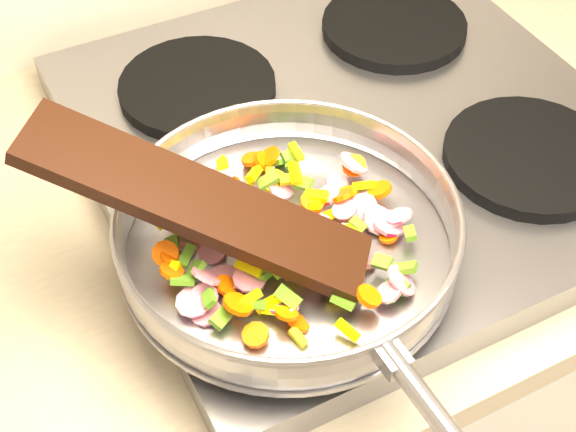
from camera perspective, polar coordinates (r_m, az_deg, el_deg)
name	(u,v)px	position (r m, az deg, el deg)	size (l,w,h in m)	color
cooktop	(355,138)	(0.95, 4.75, 5.54)	(0.60, 0.60, 0.04)	#939399
grate_fl	(306,244)	(0.80, 1.27, -1.99)	(0.19, 0.19, 0.02)	black
grate_fr	(529,156)	(0.93, 16.79, 4.09)	(0.19, 0.19, 0.02)	black
grate_bl	(197,87)	(0.99, -6.46, 9.10)	(0.19, 0.19, 0.02)	black
grate_br	(394,26)	(1.09, 7.56, 13.23)	(0.19, 0.19, 0.02)	black
saute_pan	(289,231)	(0.76, 0.08, -1.05)	(0.37, 0.54, 0.06)	#9E9EA5
vegetable_heap	(280,232)	(0.77, -0.59, -1.14)	(0.26, 0.26, 0.05)	#599A20
wooden_spatula	(198,202)	(0.72, -6.41, 0.98)	(0.33, 0.07, 0.02)	black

